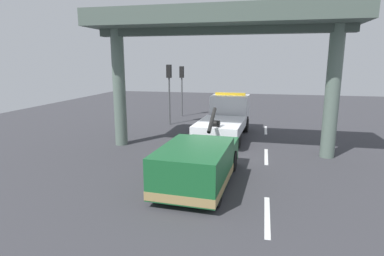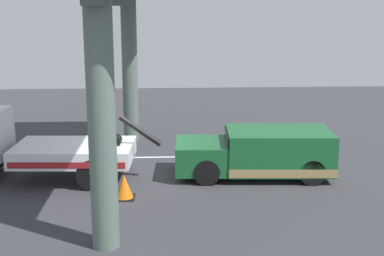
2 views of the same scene
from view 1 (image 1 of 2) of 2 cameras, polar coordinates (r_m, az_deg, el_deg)
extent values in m
cube|color=#38383D|center=(15.52, 4.24, -4.76)|extent=(60.00, 40.00, 0.10)
cube|color=silver|center=(9.76, 13.47, -15.19)|extent=(2.60, 0.16, 0.01)
cube|color=silver|center=(15.36, 13.30, -5.03)|extent=(2.60, 0.16, 0.01)
cube|color=silver|center=(21.17, 13.22, -0.37)|extent=(2.60, 0.16, 0.01)
cube|color=white|center=(17.33, 5.14, 0.32)|extent=(3.96, 2.60, 0.55)
cube|color=white|center=(20.47, 6.91, 3.64)|extent=(2.17, 2.41, 1.65)
cube|color=black|center=(21.02, 7.20, 4.85)|extent=(0.18, 2.21, 0.66)
cube|color=maroon|center=(17.60, 1.28, 0.28)|extent=(3.64, 0.21, 0.20)
cylinder|color=black|center=(15.08, 3.63, 1.44)|extent=(1.42, 0.26, 1.07)
cylinder|color=black|center=(15.92, 4.23, 0.75)|extent=(0.38, 0.47, 0.36)
cube|color=yellow|center=(20.36, 6.98, 6.16)|extent=(0.34, 1.93, 0.16)
cylinder|color=black|center=(20.62, 3.90, 1.01)|extent=(1.02, 0.37, 1.00)
cylinder|color=black|center=(20.31, 9.65, 0.69)|extent=(1.02, 0.37, 1.00)
cylinder|color=black|center=(16.91, 1.16, -1.40)|extent=(1.02, 0.37, 1.00)
cylinder|color=black|center=(16.52, 8.15, -1.84)|extent=(1.02, 0.37, 1.00)
cube|color=#195B2D|center=(10.84, 0.40, -6.87)|extent=(3.57, 2.38, 1.35)
cube|color=#195B2D|center=(13.30, 3.37, -4.21)|extent=(1.84, 2.20, 0.95)
cube|color=black|center=(12.37, 2.55, -3.05)|extent=(0.16, 1.94, 0.59)
cube|color=#9E8451|center=(11.01, 0.39, -9.31)|extent=(3.59, 2.40, 0.28)
cylinder|color=black|center=(13.47, -0.78, -5.25)|extent=(0.85, 0.32, 0.84)
cylinder|color=black|center=(13.08, 7.35, -5.88)|extent=(0.85, 0.32, 0.84)
cylinder|color=black|center=(10.46, -6.19, -10.51)|extent=(0.85, 0.32, 0.84)
cylinder|color=black|center=(9.95, 4.35, -11.69)|extent=(0.85, 0.32, 0.84)
cylinder|color=#596B60|center=(17.02, -13.05, 6.92)|extent=(0.65, 0.65, 6.00)
cylinder|color=#596B60|center=(15.65, 24.09, 5.77)|extent=(0.65, 0.65, 6.00)
cube|color=#4B5B52|center=(15.56, 4.95, 19.25)|extent=(3.60, 12.43, 0.78)
cube|color=#3E4A43|center=(15.50, 4.91, 17.16)|extent=(0.50, 12.03, 0.36)
cylinder|color=#515456|center=(22.34, -4.12, 4.83)|extent=(0.12, 0.12, 3.30)
cube|color=black|center=(22.18, -4.20, 10.23)|extent=(0.28, 0.32, 0.90)
sphere|color=#360605|center=(22.32, -4.09, 11.01)|extent=(0.18, 0.18, 0.18)
sphere|color=#3A2D06|center=(22.33, -4.08, 10.24)|extent=(0.18, 0.18, 0.18)
sphere|color=green|center=(22.34, -4.07, 9.47)|extent=(0.18, 0.18, 0.18)
cylinder|color=#515456|center=(25.69, -1.85, 5.60)|extent=(0.12, 0.12, 3.13)
cube|color=black|center=(25.55, -1.88, 10.10)|extent=(0.28, 0.32, 0.90)
sphere|color=#360605|center=(25.70, -1.80, 10.78)|extent=(0.18, 0.18, 0.18)
sphere|color=gold|center=(25.70, -1.79, 10.12)|extent=(0.18, 0.18, 0.18)
sphere|color=black|center=(25.71, -1.79, 9.45)|extent=(0.18, 0.18, 0.18)
cone|color=orange|center=(16.14, -2.43, -2.53)|extent=(0.56, 0.56, 0.74)
cube|color=black|center=(16.24, -2.42, -3.74)|extent=(0.62, 0.62, 0.03)
camera|label=2|loc=(23.79, -42.65, 11.86)|focal=49.79mm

